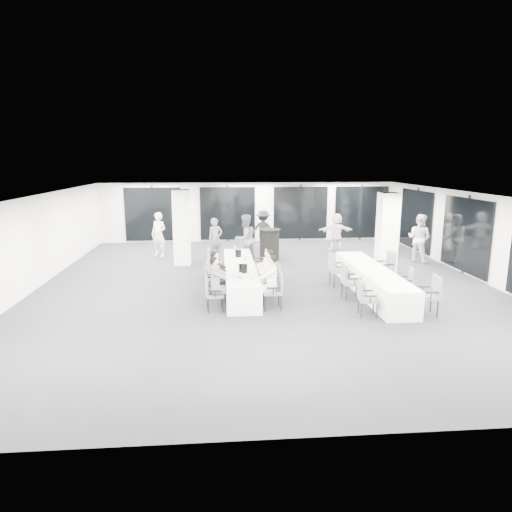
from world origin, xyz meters
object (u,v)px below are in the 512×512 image
Objects in this scene: chair_side_right_far at (387,265)px; standing_guest_e at (389,230)px; chair_main_left_fourth at (213,268)px; standing_guest_b at (245,236)px; chair_main_left_second at (212,282)px; chair_main_left_far at (213,260)px; cocktail_table at (270,244)px; chair_main_right_near at (275,288)px; chair_main_left_mid at (212,275)px; standing_guest_h at (419,235)px; chair_side_left_mid at (349,279)px; standing_guest_f at (336,229)px; chair_side_right_mid at (407,281)px; chair_main_right_mid at (268,272)px; chair_side_left_far at (336,268)px; standing_guest_c at (263,227)px; chair_main_left_near at (212,292)px; standing_guest_g at (159,232)px; ice_bucket_near at (243,268)px; chair_main_right_fourth at (265,265)px; chair_main_right_second at (272,279)px; chair_side_right_near at (430,293)px; chair_main_right_far at (263,261)px; standing_guest_a at (215,236)px; chair_side_left_near at (365,296)px; ice_bucket_far at (238,253)px.

chair_side_right_far is 0.52× the size of standing_guest_e.
chair_main_left_fourth is 0.43× the size of standing_guest_b.
chair_main_left_far is at bearing 175.11° from chair_main_left_second.
cocktail_table is 1.24× the size of chair_main_right_near.
chair_main_left_mid is 8.65m from standing_guest_h.
chair_side_left_mid is 0.55× the size of standing_guest_f.
cocktail_table reaches higher than chair_side_right_mid.
chair_main_right_mid is 2.18m from chair_side_left_far.
cocktail_table reaches higher than chair_side_left_far.
chair_side_left_mid is at bearing 82.47° from standing_guest_b.
chair_side_right_far is at bearing 132.23° from standing_guest_c.
chair_main_left_second reaches higher than chair_main_left_mid.
standing_guest_g is at bearing -167.33° from chair_main_left_near.
chair_main_left_mid is 1.10m from ice_bucket_near.
chair_main_right_second is at bearing 169.14° from chair_main_right_fourth.
standing_guest_f is at bearing -173.20° from standing_guest_c.
chair_side_right_far reaches higher than chair_side_right_near.
chair_main_right_far is at bearing 82.09° from chair_main_left_far.
chair_main_left_near is 1.00× the size of chair_main_right_far.
chair_main_right_second is 0.53× the size of standing_guest_e.
standing_guest_a is 0.88× the size of standing_guest_h.
chair_side_right_near is at bearing -76.99° from standing_guest_a.
chair_side_right_far is (1.67, 2.99, 0.07)m from chair_side_left_near.
chair_main_right_far is (1.66, -0.18, -0.03)m from chair_main_left_far.
chair_side_left_mid is at bearing -144.25° from chair_main_right_fourth.
ice_bucket_far is (0.83, 0.50, 0.34)m from chair_main_left_fourth.
ice_bucket_far is at bearing 156.21° from chair_main_left_second.
ice_bucket_near reaches higher than chair_side_right_near.
chair_main_left_near is 2.68m from chair_main_left_fourth.
standing_guest_f is at bearing 167.17° from chair_side_left_mid.
chair_side_right_mid is at bearing -28.31° from ice_bucket_far.
chair_side_right_far is at bearing 92.29° from chair_side_left_far.
cocktail_table is 1.33× the size of chair_main_left_fourth.
chair_main_right_near reaches higher than chair_main_left_mid.
chair_main_left_far is 0.48× the size of standing_guest_c.
chair_main_right_far is 3.94× the size of ice_bucket_far.
chair_main_right_far is (-0.52, -2.57, -0.10)m from cocktail_table.
chair_main_right_second is at bearing 72.44° from chair_main_left_mid.
chair_main_left_near is 1.03× the size of chair_side_right_mid.
chair_side_right_mid is (1.67, -1.41, -0.09)m from chair_side_left_far.
chair_side_right_near is 3.62× the size of ice_bucket_near.
chair_side_left_mid is at bearing 96.49° from chair_side_right_mid.
chair_main_left_mid is 3.86m from chair_side_left_far.
chair_main_right_fourth reaches higher than chair_main_left_fourth.
chair_side_right_near is (3.84, -3.50, 0.04)m from chair_main_right_fourth.
chair_side_left_far is at bearing -10.07° from standing_guest_g.
chair_main_right_near is 0.53× the size of standing_guest_a.
chair_side_right_far is at bearing 106.78° from standing_guest_b.
standing_guest_g reaches higher than standing_guest_a.
chair_main_left_far is 4.82m from chair_side_left_mid.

